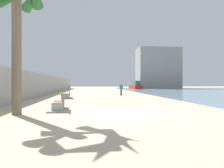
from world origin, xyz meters
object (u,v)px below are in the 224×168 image
at_px(bench_near, 59,106).
at_px(person_walking, 121,88).
at_px(boat_nearest, 136,86).
at_px(palm_tree, 16,4).
at_px(bench_far, 67,96).

bearing_deg(bench_near, person_walking, 66.45).
relative_size(person_walking, boat_nearest, 0.22).
relative_size(palm_tree, boat_nearest, 0.95).
distance_m(palm_tree, bench_far, 11.35).
bearing_deg(bench_near, boat_nearest, 70.91).
relative_size(bench_near, bench_far, 1.00).
relative_size(palm_tree, bench_far, 3.09).
relative_size(bench_far, person_walking, 1.41).
relative_size(bench_near, person_walking, 1.41).
bearing_deg(palm_tree, bench_near, 36.86).
xyz_separation_m(palm_tree, bench_far, (1.27, 10.09, -5.05)).
xyz_separation_m(bench_near, boat_nearest, (13.81, 39.89, 0.59)).
relative_size(bench_far, boat_nearest, 0.31).
bearing_deg(bench_far, boat_nearest, 65.30).
height_order(palm_tree, bench_far, palm_tree).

